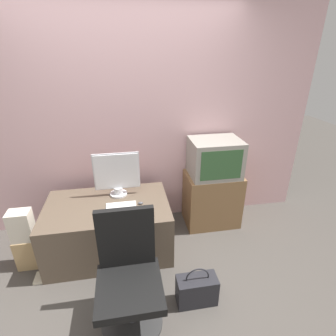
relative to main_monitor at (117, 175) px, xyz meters
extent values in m
plane|color=#4C4742|center=(0.16, -0.93, -0.82)|extent=(12.00, 12.00, 0.00)
cube|color=beige|center=(0.16, 0.40, 0.48)|extent=(4.40, 0.05, 2.60)
cube|color=brown|center=(-0.12, -0.19, -0.53)|extent=(1.27, 0.79, 0.58)
cube|color=olive|center=(1.12, 0.11, -0.48)|extent=(0.65, 0.44, 0.67)
cylinder|color=silver|center=(0.00, 0.00, -0.23)|extent=(0.19, 0.19, 0.02)
cylinder|color=silver|center=(0.00, 0.00, -0.19)|extent=(0.10, 0.10, 0.07)
cube|color=silver|center=(0.00, 0.00, 0.04)|extent=(0.48, 0.01, 0.41)
cube|color=silver|center=(0.00, 0.00, 0.04)|extent=(0.45, 0.02, 0.38)
cube|color=white|center=(0.02, -0.23, -0.23)|extent=(0.30, 0.10, 0.01)
ellipsoid|color=#4C4C51|center=(0.22, -0.24, -0.23)|extent=(0.05, 0.03, 0.02)
cube|color=gray|center=(1.12, 0.11, 0.07)|extent=(0.57, 0.44, 0.44)
cube|color=#335B33|center=(1.12, -0.10, 0.07)|extent=(0.47, 0.01, 0.34)
cylinder|color=#333333|center=(0.06, -1.10, -0.80)|extent=(0.49, 0.49, 0.03)
cylinder|color=#4C4C51|center=(0.06, -1.10, -0.62)|extent=(0.05, 0.05, 0.33)
cube|color=black|center=(0.06, -1.10, -0.42)|extent=(0.50, 0.50, 0.07)
cube|color=black|center=(0.06, -0.88, -0.12)|extent=(0.45, 0.05, 0.53)
cube|color=tan|center=(-0.93, -0.28, -0.65)|extent=(0.22, 0.17, 0.33)
cube|color=beige|center=(-0.93, -0.28, -0.33)|extent=(0.20, 0.16, 0.31)
cube|color=#232328|center=(0.63, -1.00, -0.69)|extent=(0.35, 0.17, 0.27)
torus|color=#232328|center=(0.63, -1.00, -0.54)|extent=(0.20, 0.01, 0.20)
cube|color=beige|center=(-0.75, -0.50, -0.81)|extent=(0.20, 0.15, 0.02)
camera|label=1|loc=(0.10, -2.54, 1.23)|focal=28.00mm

